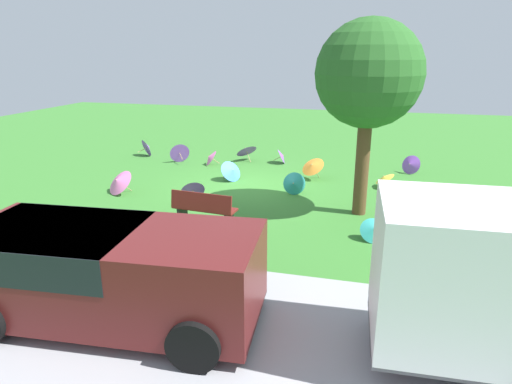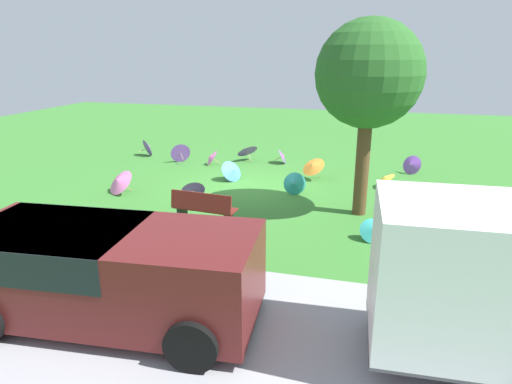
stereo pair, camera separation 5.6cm
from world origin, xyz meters
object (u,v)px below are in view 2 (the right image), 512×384
box_trailer_white (502,282)px  parasol_purple_1 (283,156)px  parasol_purple_2 (247,150)px  parasol_blue_0 (232,170)px  parasol_teal_1 (294,183)px  parasol_pink_1 (211,157)px  parasol_purple_4 (149,147)px  parasol_purple_3 (193,189)px  parasol_teal_0 (374,230)px  parasol_orange_2 (313,166)px  parasol_purple_5 (411,165)px  park_bench (203,208)px  parasol_purple_0 (180,152)px  shade_tree (369,76)px  parasol_pink_0 (119,181)px  van_dark (101,266)px  parasol_yellow_0 (385,178)px

box_trailer_white → parasol_purple_1: 11.86m
box_trailer_white → parasol_purple_2: size_ratio=2.97×
parasol_blue_0 → parasol_teal_1: (-2.25, 0.96, -0.00)m
parasol_pink_1 → parasol_purple_4: (3.03, -0.84, 0.05)m
parasol_purple_3 → parasol_teal_0: bearing=161.6°
parasol_orange_2 → parasol_teal_0: bearing=113.4°
parasol_purple_4 → parasol_purple_5: size_ratio=1.01×
park_bench → parasol_purple_4: park_bench is taller
box_trailer_white → parasol_teal_0: size_ratio=4.49×
parasol_purple_0 → parasol_pink_1: bearing=173.5°
park_bench → parasol_blue_0: size_ratio=1.77×
park_bench → parasol_blue_0: (0.55, -4.05, -0.12)m
park_bench → parasol_teal_1: size_ratio=2.36×
shade_tree → parasol_purple_1: (3.07, -4.92, -3.29)m
parasol_purple_4 → parasol_blue_0: parasol_purple_4 is taller
box_trailer_white → parasol_teal_1: bearing=-60.5°
parasol_teal_0 → parasol_purple_5: parasol_purple_5 is taller
parasol_pink_1 → parasol_blue_0: parasol_blue_0 is taller
parasol_purple_2 → parasol_purple_3: size_ratio=1.32×
parasol_purple_0 → parasol_pink_0: size_ratio=0.73×
van_dark → box_trailer_white: size_ratio=1.44×
van_dark → shade_tree: shade_tree is taller
shade_tree → parasol_purple_5: 5.80m
park_bench → parasol_teal_1: 3.53m
parasol_purple_0 → parasol_blue_0: (-2.75, 1.96, -0.03)m
parasol_teal_0 → parasol_pink_1: 8.34m
parasol_purple_4 → parasol_orange_2: (-7.04, 1.84, 0.12)m
box_trailer_white → parasol_pink_0: (9.05, -5.66, -0.92)m
parasol_pink_0 → parasol_pink_1: size_ratio=1.40×
parasol_orange_2 → parasol_purple_0: bearing=-12.1°
parasol_purple_2 → parasol_teal_0: bearing=126.1°
parasol_orange_2 → parasol_blue_0: bearing=17.5°
parasol_blue_0 → parasol_orange_2: parasol_orange_2 is taller
van_dark → parasol_purple_2: size_ratio=4.29×
parasol_purple_4 → box_trailer_white: bearing=135.3°
parasol_purple_0 → parasol_yellow_0: size_ratio=1.19×
parasol_purple_0 → parasol_purple_5: 8.57m
parasol_pink_1 → parasol_blue_0: (-1.44, 1.81, 0.05)m
box_trailer_white → parasol_teal_0: box_trailer_white is taller
parasol_purple_3 → parasol_blue_0: (-0.50, -2.22, 0.02)m
box_trailer_white → parasol_purple_0: bearing=-47.8°
parasol_pink_1 → parasol_orange_2: (-4.01, 1.00, 0.18)m
park_bench → parasol_yellow_0: (-4.35, -4.46, -0.13)m
box_trailer_white → park_bench: size_ratio=2.00×
shade_tree → parasol_purple_2: size_ratio=4.48×
parasol_orange_2 → parasol_purple_1: bearing=-54.2°
parasol_purple_5 → parasol_teal_0: bearing=79.4°
park_bench → parasol_pink_1: park_bench is taller
box_trailer_white → shade_tree: (1.95, -5.77, 2.26)m
parasol_yellow_0 → box_trailer_white: bearing=98.7°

